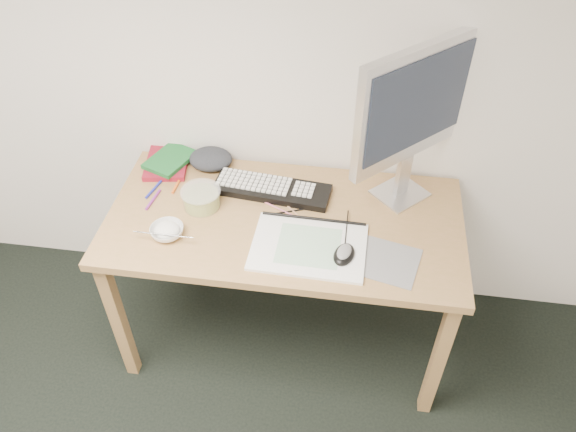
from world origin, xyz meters
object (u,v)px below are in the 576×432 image
(desk, at_px, (284,233))
(keyboard, at_px, (272,189))
(monitor, at_px, (415,108))
(rice_bowl, at_px, (167,232))
(sketchpad, at_px, (309,247))

(desk, relative_size, keyboard, 2.92)
(keyboard, bearing_deg, desk, -58.24)
(monitor, bearing_deg, rice_bowl, 158.14)
(sketchpad, distance_m, monitor, 0.64)
(keyboard, bearing_deg, rice_bowl, -132.71)
(desk, distance_m, keyboard, 0.19)
(desk, height_order, rice_bowl, rice_bowl)
(sketchpad, distance_m, keyboard, 0.35)
(desk, distance_m, monitor, 0.70)
(desk, xyz_separation_m, keyboard, (-0.07, 0.15, 0.10))
(keyboard, distance_m, rice_bowl, 0.47)
(sketchpad, xyz_separation_m, rice_bowl, (-0.54, -0.01, 0.01))
(keyboard, height_order, rice_bowl, rice_bowl)
(desk, bearing_deg, keyboard, 115.78)
(monitor, bearing_deg, desk, 160.69)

